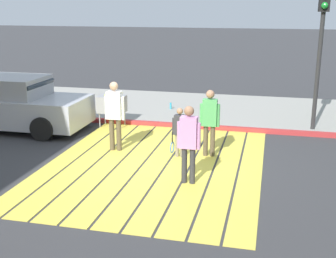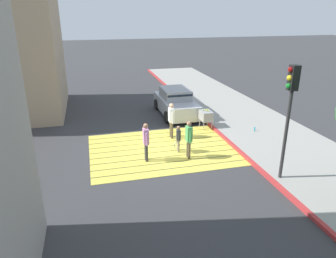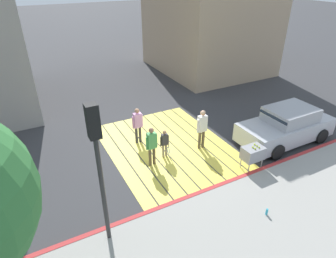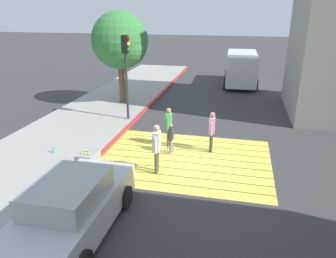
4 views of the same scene
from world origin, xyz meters
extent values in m
plane|color=#38383A|center=(0.00, 0.00, 0.00)|extent=(120.00, 120.00, 0.00)
cube|color=#EAD64C|center=(0.00, -2.20, 0.01)|extent=(6.40, 0.50, 0.01)
cube|color=#EAD64C|center=(0.00, -1.65, 0.01)|extent=(6.40, 0.50, 0.01)
cube|color=#EAD64C|center=(0.00, -1.10, 0.01)|extent=(6.40, 0.50, 0.01)
cube|color=#EAD64C|center=(0.00, -0.55, 0.01)|extent=(6.40, 0.50, 0.01)
cube|color=#EAD64C|center=(0.00, 0.00, 0.01)|extent=(6.40, 0.50, 0.01)
cube|color=#EAD64C|center=(0.00, 0.55, 0.01)|extent=(6.40, 0.50, 0.01)
cube|color=#EAD64C|center=(0.00, 1.10, 0.01)|extent=(6.40, 0.50, 0.01)
cube|color=#EAD64C|center=(0.00, 1.65, 0.01)|extent=(6.40, 0.50, 0.01)
cube|color=#EAD64C|center=(0.00, 2.20, 0.01)|extent=(6.40, 0.50, 0.01)
cube|color=#9E9B93|center=(-5.60, 0.00, 0.06)|extent=(4.80, 40.00, 0.12)
cube|color=#BC3333|center=(-3.25, 0.00, 0.07)|extent=(0.16, 40.00, 0.13)
cube|color=silver|center=(-2.00, -4.80, 0.59)|extent=(1.81, 4.30, 0.80)
cube|color=#A0A2A9|center=(-2.00, -4.95, 1.27)|extent=(1.53, 2.07, 0.60)
cube|color=#1E2833|center=(-2.00, -4.03, 1.21)|extent=(1.48, 0.33, 0.49)
cylinder|color=black|center=(-1.12, -3.47, 0.33)|extent=(0.22, 0.66, 0.66)
cylinder|color=black|center=(-2.88, -3.47, 0.33)|extent=(0.22, 0.66, 0.66)
cylinder|color=black|center=(-2.88, -6.14, 0.33)|extent=(0.22, 0.66, 0.66)
cube|color=silver|center=(1.83, 13.50, 1.30)|extent=(2.24, 5.25, 2.10)
cube|color=#19232D|center=(1.90, 10.94, 1.67)|extent=(1.89, 0.11, 0.70)
cylinder|color=black|center=(0.82, 11.86, 0.40)|extent=(0.28, 0.81, 0.80)
cylinder|color=black|center=(2.92, 11.92, 0.40)|extent=(0.28, 0.81, 0.80)
cylinder|color=black|center=(0.74, 15.08, 0.40)|extent=(0.28, 0.81, 0.80)
cylinder|color=black|center=(2.84, 15.14, 0.40)|extent=(0.28, 0.81, 0.80)
cylinder|color=#2D2D2D|center=(-3.60, 3.77, 1.70)|extent=(0.12, 0.12, 3.40)
cube|color=black|center=(-3.60, 3.77, 3.82)|extent=(0.28, 0.28, 0.84)
sphere|color=maroon|center=(-3.44, 3.77, 4.10)|extent=(0.18, 0.18, 0.18)
sphere|color=yellow|center=(-3.44, 3.77, 3.83)|extent=(0.18, 0.18, 0.18)
sphere|color=#188429|center=(-3.44, 3.77, 3.56)|extent=(0.18, 0.18, 0.18)
cylinder|color=brown|center=(-4.96, 6.65, 1.30)|extent=(0.36, 0.36, 2.60)
sphere|color=#387F3D|center=(-4.96, 6.65, 3.72)|extent=(3.20, 3.20, 3.20)
sphere|color=#387F3D|center=(-4.36, 6.35, 3.32)|extent=(1.92, 1.92, 1.92)
cube|color=#99999E|center=(-2.90, -2.11, 0.70)|extent=(0.56, 0.80, 0.50)
cylinder|color=#99999E|center=(-2.68, -1.79, 0.23)|extent=(0.04, 0.04, 0.45)
cylinder|color=#99999E|center=(-3.12, -1.79, 0.23)|extent=(0.04, 0.04, 0.45)
cylinder|color=#99999E|center=(-2.68, -2.43, 0.23)|extent=(0.04, 0.04, 0.45)
cylinder|color=#99999E|center=(-3.12, -2.43, 0.23)|extent=(0.04, 0.04, 0.45)
sphere|color=#CCE033|center=(-3.02, -2.26, 0.98)|extent=(0.07, 0.07, 0.07)
sphere|color=#CCE033|center=(-2.90, -2.26, 0.98)|extent=(0.07, 0.07, 0.07)
sphere|color=#CCE033|center=(-2.78, -2.26, 0.98)|extent=(0.07, 0.07, 0.07)
sphere|color=#CCE033|center=(-3.02, -2.06, 0.98)|extent=(0.07, 0.07, 0.07)
sphere|color=#CCE033|center=(-2.90, -2.06, 0.98)|extent=(0.07, 0.07, 0.07)
cylinder|color=#33A5BF|center=(-5.07, -0.80, 0.23)|extent=(0.07, 0.07, 0.22)
cylinder|color=brown|center=(-0.89, 1.22, 0.39)|extent=(0.12, 0.12, 0.78)
cylinder|color=brown|center=(-0.89, 1.05, 0.39)|extent=(0.12, 0.12, 0.78)
cube|color=#4CA559|center=(-0.89, 1.14, 1.10)|extent=(0.22, 0.35, 0.65)
sphere|color=#9E7051|center=(-0.89, 1.14, 1.55)|extent=(0.20, 0.20, 0.20)
cylinder|color=#4CA559|center=(-0.90, 1.34, 1.04)|extent=(0.08, 0.08, 0.55)
cylinder|color=#4CA559|center=(-0.89, 0.94, 1.04)|extent=(0.08, 0.08, 0.55)
cylinder|color=#333338|center=(0.89, 1.05, 0.39)|extent=(0.12, 0.12, 0.78)
cylinder|color=#333338|center=(0.89, 0.88, 0.39)|extent=(0.12, 0.12, 0.78)
cube|color=#D18CC6|center=(0.89, 0.96, 1.11)|extent=(0.21, 0.34, 0.65)
sphere|color=#9E7051|center=(0.89, 0.96, 1.55)|extent=(0.20, 0.20, 0.20)
cylinder|color=#D18CC6|center=(0.89, 1.16, 1.04)|extent=(0.08, 0.08, 0.55)
cylinder|color=#D18CC6|center=(0.89, 0.76, 1.04)|extent=(0.08, 0.08, 0.55)
cylinder|color=brown|center=(-0.78, -1.14, 0.42)|extent=(0.13, 0.13, 0.84)
cylinder|color=brown|center=(-0.77, -1.33, 0.42)|extent=(0.13, 0.13, 0.84)
cube|color=white|center=(-0.77, -1.23, 1.19)|extent=(0.24, 0.37, 0.70)
sphere|color=tan|center=(-0.77, -1.23, 1.66)|extent=(0.22, 0.22, 0.22)
cylinder|color=white|center=(-0.78, -1.02, 1.12)|extent=(0.09, 0.09, 0.59)
cylinder|color=white|center=(-0.77, -1.45, 1.12)|extent=(0.09, 0.09, 0.59)
cylinder|color=gray|center=(-0.64, 0.52, 0.29)|extent=(0.09, 0.09, 0.58)
cylinder|color=gray|center=(-0.65, 0.39, 0.29)|extent=(0.09, 0.09, 0.58)
cube|color=#333338|center=(-0.64, 0.46, 0.82)|extent=(0.18, 0.27, 0.48)
sphere|color=#9E7051|center=(-0.64, 0.46, 1.16)|extent=(0.15, 0.15, 0.15)
cylinder|color=#333338|center=(-0.63, 0.61, 0.77)|extent=(0.06, 0.06, 0.41)
cylinder|color=#333338|center=(-0.65, 0.30, 0.77)|extent=(0.06, 0.06, 0.41)
cylinder|color=black|center=(-0.63, 0.28, 0.49)|extent=(0.03, 0.03, 0.28)
torus|color=blue|center=(-0.63, 0.28, 0.24)|extent=(0.29, 0.05, 0.28)
camera|label=1|loc=(9.22, 2.52, 3.60)|focal=46.79mm
camera|label=2|loc=(2.95, 12.71, 5.88)|focal=33.69mm
camera|label=3|loc=(-9.45, 4.98, 6.82)|focal=31.13mm
camera|label=4|loc=(1.84, -10.91, 5.40)|focal=34.30mm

